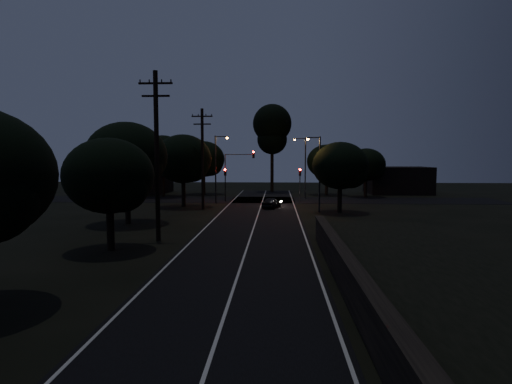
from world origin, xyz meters
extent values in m
plane|color=black|center=(0.00, 0.00, 0.00)|extent=(160.00, 160.00, 0.00)
cube|color=black|center=(0.00, 22.00, 0.01)|extent=(8.00, 70.00, 0.02)
cube|color=black|center=(0.00, 42.00, 0.01)|extent=(60.00, 8.00, 0.02)
cube|color=beige|center=(0.00, 22.00, 0.03)|extent=(0.12, 70.00, 0.01)
cube|color=beige|center=(-3.75, 22.00, 0.03)|extent=(0.12, 70.00, 0.01)
cube|color=beige|center=(3.75, 22.00, 0.03)|extent=(0.12, 70.00, 0.01)
cube|color=black|center=(4.60, 3.00, 0.75)|extent=(0.40, 26.00, 1.50)
cube|color=black|center=(4.60, 3.00, 1.55)|extent=(0.55, 26.00, 0.10)
cube|color=black|center=(8.00, 3.00, 0.60)|extent=(6.50, 26.00, 1.20)
cylinder|color=black|center=(-6.00, 15.00, 5.50)|extent=(0.30, 0.30, 11.00)
cube|color=black|center=(-6.00, 15.00, 10.20)|extent=(2.20, 0.12, 0.12)
cube|color=black|center=(-6.00, 15.00, 9.40)|extent=(1.80, 0.12, 0.12)
cylinder|color=black|center=(-6.00, 32.00, 5.25)|extent=(0.30, 0.30, 10.50)
cube|color=black|center=(-6.00, 32.00, 9.70)|extent=(2.20, 0.12, 0.12)
cube|color=black|center=(-6.00, 32.00, 8.90)|extent=(1.80, 0.12, 0.12)
cylinder|color=black|center=(-8.00, 12.00, 1.23)|extent=(0.44, 0.44, 2.45)
ellipsoid|color=black|center=(-8.00, 12.00, 4.41)|extent=(5.21, 5.21, 4.43)
sphere|color=black|center=(-7.09, 11.48, 3.89)|extent=(3.12, 3.12, 3.12)
cylinder|color=black|center=(-10.50, 22.00, 1.53)|extent=(0.44, 0.44, 3.06)
ellipsoid|color=black|center=(-10.50, 22.00, 5.54)|extent=(6.61, 6.61, 5.62)
sphere|color=black|center=(-9.34, 21.34, 4.88)|extent=(3.97, 3.97, 3.97)
cylinder|color=black|center=(-8.50, 34.00, 1.47)|extent=(0.44, 0.44, 2.94)
ellipsoid|color=black|center=(-8.50, 34.00, 5.29)|extent=(6.27, 6.27, 5.33)
sphere|color=black|center=(-7.40, 33.37, 4.67)|extent=(3.76, 3.76, 3.76)
cylinder|color=black|center=(-9.00, 50.00, 1.44)|extent=(0.44, 0.44, 2.88)
ellipsoid|color=black|center=(-9.00, 50.00, 5.20)|extent=(6.17, 6.17, 5.25)
sphere|color=black|center=(-7.92, 49.38, 4.58)|extent=(3.70, 3.70, 3.70)
cylinder|color=black|center=(-14.00, 46.00, 1.58)|extent=(0.44, 0.44, 3.16)
ellipsoid|color=black|center=(-14.00, 46.00, 5.65)|extent=(6.65, 6.65, 5.65)
sphere|color=black|center=(-12.84, 45.33, 4.99)|extent=(3.99, 3.99, 3.99)
cylinder|color=black|center=(9.00, 50.00, 1.34)|extent=(0.44, 0.44, 2.68)
ellipsoid|color=black|center=(9.00, 50.00, 4.85)|extent=(5.77, 5.77, 4.91)
sphere|color=black|center=(10.01, 49.42, 4.27)|extent=(3.46, 3.46, 3.46)
cylinder|color=black|center=(14.00, 47.00, 1.23)|extent=(0.44, 0.44, 2.47)
ellipsoid|color=black|center=(14.00, 47.00, 4.44)|extent=(5.27, 5.27, 4.48)
sphere|color=black|center=(14.92, 46.47, 3.92)|extent=(3.16, 3.16, 3.16)
cylinder|color=black|center=(8.00, 30.00, 1.29)|extent=(0.44, 0.44, 2.59)
ellipsoid|color=black|center=(8.00, 30.00, 4.65)|extent=(5.49, 5.49, 4.67)
sphere|color=black|center=(8.96, 29.45, 4.10)|extent=(3.30, 3.30, 3.30)
cylinder|color=black|center=(1.00, 55.00, 3.78)|extent=(0.50, 0.50, 7.55)
sphere|color=black|center=(1.00, 55.00, 10.71)|extent=(6.04, 6.04, 6.04)
sphere|color=black|center=(1.00, 55.00, 8.24)|extent=(4.67, 4.67, 4.67)
cube|color=black|center=(-20.00, 52.00, 2.20)|extent=(10.00, 8.00, 4.40)
cube|color=black|center=(20.00, 53.00, 2.00)|extent=(9.00, 7.00, 4.00)
cylinder|color=black|center=(-4.60, 40.00, 1.60)|extent=(0.12, 0.12, 3.20)
cube|color=black|center=(-4.60, 40.00, 3.65)|extent=(0.28, 0.22, 0.90)
sphere|color=#FF0705|center=(-4.60, 39.87, 3.95)|extent=(0.22, 0.22, 0.22)
cylinder|color=black|center=(4.60, 40.00, 1.60)|extent=(0.12, 0.12, 3.20)
cube|color=black|center=(4.60, 40.00, 3.65)|extent=(0.28, 0.22, 0.90)
sphere|color=#FF0705|center=(4.60, 39.87, 3.95)|extent=(0.22, 0.22, 0.22)
cylinder|color=black|center=(-4.60, 40.00, 2.50)|extent=(0.12, 0.12, 5.00)
cube|color=black|center=(-1.10, 40.00, 5.80)|extent=(0.28, 0.22, 0.90)
sphere|color=#FF0705|center=(-1.10, 39.87, 6.10)|extent=(0.22, 0.22, 0.22)
cube|color=black|center=(-2.85, 40.00, 5.80)|extent=(3.50, 0.08, 0.08)
cylinder|color=black|center=(-5.50, 38.00, 4.00)|extent=(0.16, 0.16, 8.00)
cube|color=black|center=(-4.80, 38.00, 7.90)|extent=(1.40, 0.10, 0.10)
cube|color=black|center=(-4.10, 38.00, 7.85)|extent=(0.35, 0.22, 0.12)
sphere|color=orange|center=(-4.10, 38.00, 7.75)|extent=(0.26, 0.26, 0.26)
cylinder|color=black|center=(5.50, 44.00, 4.00)|extent=(0.16, 0.16, 8.00)
cube|color=black|center=(4.80, 44.00, 7.90)|extent=(1.40, 0.10, 0.10)
cube|color=black|center=(4.10, 44.00, 7.85)|extent=(0.35, 0.22, 0.12)
sphere|color=orange|center=(4.10, 44.00, 7.75)|extent=(0.26, 0.26, 0.26)
cylinder|color=black|center=(6.00, 30.00, 3.75)|extent=(0.16, 0.16, 7.50)
cube|color=black|center=(5.40, 30.00, 7.40)|extent=(1.20, 0.10, 0.10)
cube|color=black|center=(4.80, 30.00, 7.35)|extent=(0.35, 0.22, 0.12)
sphere|color=orange|center=(4.80, 30.00, 7.25)|extent=(0.26, 0.26, 0.26)
imported|color=black|center=(1.21, 33.25, 0.58)|extent=(2.30, 3.65, 1.16)
camera|label=1|loc=(1.80, -12.45, 5.50)|focal=30.00mm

